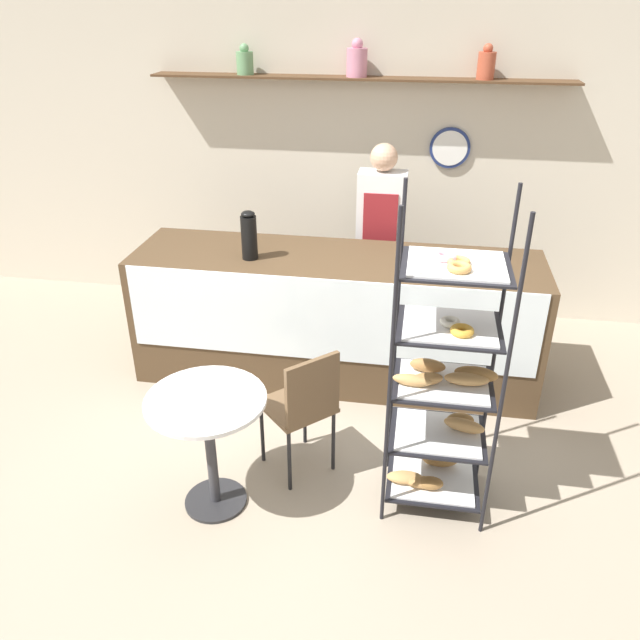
{
  "coord_description": "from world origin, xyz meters",
  "views": [
    {
      "loc": [
        0.58,
        -3.09,
        2.7
      ],
      "look_at": [
        0.0,
        0.38,
        0.84
      ],
      "focal_mm": 35.0,
      "sensor_mm": 36.0,
      "label": 1
    }
  ],
  "objects_px": {
    "cafe_table": "(208,426)",
    "coffee_carafe": "(249,235)",
    "pastry_rack": "(443,389)",
    "person_worker": "(380,236)",
    "cafe_chair": "(304,402)",
    "donut_tray_counter": "(439,259)"
  },
  "relations": [
    {
      "from": "person_worker",
      "to": "cafe_table",
      "type": "distance_m",
      "value": 2.35
    },
    {
      "from": "pastry_rack",
      "to": "person_worker",
      "type": "distance_m",
      "value": 2.01
    },
    {
      "from": "person_worker",
      "to": "cafe_chair",
      "type": "height_order",
      "value": "person_worker"
    },
    {
      "from": "cafe_table",
      "to": "cafe_chair",
      "type": "height_order",
      "value": "cafe_chair"
    },
    {
      "from": "coffee_carafe",
      "to": "donut_tray_counter",
      "type": "relative_size",
      "value": 0.92
    },
    {
      "from": "cafe_chair",
      "to": "coffee_carafe",
      "type": "height_order",
      "value": "coffee_carafe"
    },
    {
      "from": "person_worker",
      "to": "donut_tray_counter",
      "type": "height_order",
      "value": "person_worker"
    },
    {
      "from": "pastry_rack",
      "to": "donut_tray_counter",
      "type": "bearing_deg",
      "value": 91.97
    },
    {
      "from": "pastry_rack",
      "to": "person_worker",
      "type": "xyz_separation_m",
      "value": [
        -0.51,
        1.93,
        0.15
      ]
    },
    {
      "from": "cafe_chair",
      "to": "cafe_table",
      "type": "bearing_deg",
      "value": -8.25
    },
    {
      "from": "cafe_table",
      "to": "coffee_carafe",
      "type": "relative_size",
      "value": 2.11
    },
    {
      "from": "person_worker",
      "to": "donut_tray_counter",
      "type": "distance_m",
      "value": 0.79
    },
    {
      "from": "donut_tray_counter",
      "to": "pastry_rack",
      "type": "bearing_deg",
      "value": -88.03
    },
    {
      "from": "cafe_chair",
      "to": "pastry_rack",
      "type": "bearing_deg",
      "value": 129.65
    },
    {
      "from": "coffee_carafe",
      "to": "donut_tray_counter",
      "type": "xyz_separation_m",
      "value": [
        1.34,
        0.15,
        -0.15
      ]
    },
    {
      "from": "cafe_chair",
      "to": "coffee_carafe",
      "type": "distance_m",
      "value": 1.37
    },
    {
      "from": "person_worker",
      "to": "donut_tray_counter",
      "type": "xyz_separation_m",
      "value": [
        0.46,
        -0.63,
        0.08
      ]
    },
    {
      "from": "cafe_table",
      "to": "cafe_chair",
      "type": "distance_m",
      "value": 0.59
    },
    {
      "from": "pastry_rack",
      "to": "donut_tray_counter",
      "type": "height_order",
      "value": "pastry_rack"
    },
    {
      "from": "pastry_rack",
      "to": "cafe_chair",
      "type": "distance_m",
      "value": 0.83
    },
    {
      "from": "pastry_rack",
      "to": "cafe_table",
      "type": "bearing_deg",
      "value": -168.41
    },
    {
      "from": "person_worker",
      "to": "cafe_table",
      "type": "height_order",
      "value": "person_worker"
    }
  ]
}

